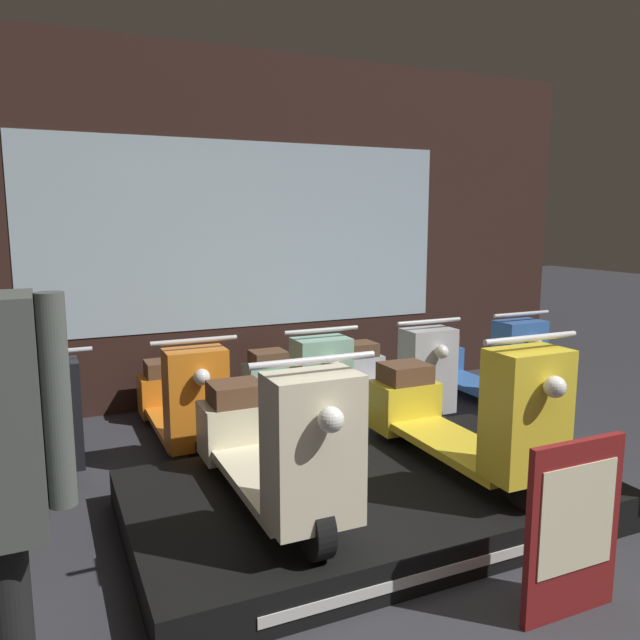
{
  "coord_description": "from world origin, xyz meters",
  "views": [
    {
      "loc": [
        -1.79,
        -1.92,
        1.72
      ],
      "look_at": [
        -0.05,
        1.9,
        1.02
      ],
      "focal_mm": 35.0,
      "sensor_mm": 36.0,
      "label": 1
    }
  ],
  "objects_px": {
    "scooter_backrow_4": "(480,364)",
    "scooter_backrow_3": "(394,375)",
    "scooter_display_right": "(463,414)",
    "scooter_backrow_1": "(181,400)",
    "scooter_display_left": "(273,444)",
    "scooter_backrow_2": "(295,386)",
    "price_sign_board": "(573,529)",
    "scooter_backrow_0": "(46,416)"
  },
  "relations": [
    {
      "from": "scooter_backrow_4",
      "to": "scooter_display_right",
      "type": "bearing_deg",
      "value": -131.17
    },
    {
      "from": "scooter_backrow_0",
      "to": "scooter_backrow_2",
      "type": "xyz_separation_m",
      "value": [
        1.88,
        0.0,
        0.0
      ]
    },
    {
      "from": "scooter_display_left",
      "to": "price_sign_board",
      "type": "relative_size",
      "value": 1.98
    },
    {
      "from": "scooter_backrow_2",
      "to": "scooter_backrow_4",
      "type": "relative_size",
      "value": 1.0
    },
    {
      "from": "scooter_display_right",
      "to": "scooter_backrow_1",
      "type": "bearing_deg",
      "value": 128.07
    },
    {
      "from": "scooter_display_left",
      "to": "scooter_display_right",
      "type": "bearing_deg",
      "value": 0.0
    },
    {
      "from": "scooter_backrow_3",
      "to": "scooter_display_right",
      "type": "bearing_deg",
      "value": -107.84
    },
    {
      "from": "scooter_display_right",
      "to": "scooter_backrow_0",
      "type": "relative_size",
      "value": 1.0
    },
    {
      "from": "scooter_backrow_3",
      "to": "scooter_backrow_4",
      "type": "bearing_deg",
      "value": 0.0
    },
    {
      "from": "scooter_display_right",
      "to": "scooter_backrow_0",
      "type": "bearing_deg",
      "value": 143.18
    },
    {
      "from": "scooter_backrow_0",
      "to": "scooter_backrow_4",
      "type": "xyz_separation_m",
      "value": [
        3.75,
        0.0,
        0.0
      ]
    },
    {
      "from": "scooter_backrow_0",
      "to": "scooter_backrow_1",
      "type": "bearing_deg",
      "value": 0.0
    },
    {
      "from": "scooter_backrow_3",
      "to": "scooter_backrow_1",
      "type": "bearing_deg",
      "value": 180.0
    },
    {
      "from": "scooter_display_left",
      "to": "scooter_backrow_4",
      "type": "distance_m",
      "value": 3.19
    },
    {
      "from": "scooter_display_right",
      "to": "scooter_backrow_1",
      "type": "height_order",
      "value": "scooter_display_right"
    },
    {
      "from": "scooter_backrow_4",
      "to": "scooter_backrow_3",
      "type": "bearing_deg",
      "value": 180.0
    },
    {
      "from": "scooter_display_right",
      "to": "price_sign_board",
      "type": "distance_m",
      "value": 1.12
    },
    {
      "from": "scooter_backrow_2",
      "to": "scooter_backrow_3",
      "type": "height_order",
      "value": "same"
    },
    {
      "from": "scooter_backrow_4",
      "to": "price_sign_board",
      "type": "xyz_separation_m",
      "value": [
        -1.73,
        -2.78,
        0.06
      ]
    },
    {
      "from": "price_sign_board",
      "to": "scooter_display_left",
      "type": "bearing_deg",
      "value": 131.57
    },
    {
      "from": "scooter_backrow_2",
      "to": "price_sign_board",
      "type": "xyz_separation_m",
      "value": [
        0.15,
        -2.78,
        0.06
      ]
    },
    {
      "from": "scooter_backrow_0",
      "to": "price_sign_board",
      "type": "bearing_deg",
      "value": -53.97
    },
    {
      "from": "scooter_display_left",
      "to": "scooter_backrow_4",
      "type": "xyz_separation_m",
      "value": [
        2.69,
        1.7,
        -0.21
      ]
    },
    {
      "from": "scooter_backrow_1",
      "to": "scooter_backrow_4",
      "type": "height_order",
      "value": "same"
    },
    {
      "from": "scooter_backrow_1",
      "to": "scooter_backrow_3",
      "type": "distance_m",
      "value": 1.88
    },
    {
      "from": "scooter_display_left",
      "to": "scooter_backrow_1",
      "type": "distance_m",
      "value": 1.72
    },
    {
      "from": "scooter_backrow_4",
      "to": "scooter_backrow_0",
      "type": "bearing_deg",
      "value": 180.0
    },
    {
      "from": "scooter_display_right",
      "to": "scooter_backrow_2",
      "type": "xyz_separation_m",
      "value": [
        -0.39,
        1.7,
        -0.21
      ]
    },
    {
      "from": "scooter_display_left",
      "to": "scooter_backrow_2",
      "type": "xyz_separation_m",
      "value": [
        0.81,
        1.7,
        -0.21
      ]
    },
    {
      "from": "scooter_backrow_0",
      "to": "scooter_backrow_4",
      "type": "distance_m",
      "value": 3.75
    },
    {
      "from": "price_sign_board",
      "to": "scooter_backrow_2",
      "type": "bearing_deg",
      "value": 93.07
    },
    {
      "from": "scooter_display_left",
      "to": "scooter_backrow_2",
      "type": "bearing_deg",
      "value": 64.37
    },
    {
      "from": "scooter_display_left",
      "to": "scooter_display_right",
      "type": "xyz_separation_m",
      "value": [
        1.21,
        0.0,
        0.0
      ]
    },
    {
      "from": "scooter_display_right",
      "to": "scooter_backrow_1",
      "type": "xyz_separation_m",
      "value": [
        -1.33,
        1.7,
        -0.21
      ]
    },
    {
      "from": "scooter_backrow_0",
      "to": "scooter_backrow_2",
      "type": "relative_size",
      "value": 1.0
    },
    {
      "from": "scooter_backrow_4",
      "to": "price_sign_board",
      "type": "bearing_deg",
      "value": -121.8
    },
    {
      "from": "scooter_backrow_0",
      "to": "scooter_display_left",
      "type": "bearing_deg",
      "value": -57.98
    },
    {
      "from": "scooter_display_left",
      "to": "scooter_display_right",
      "type": "relative_size",
      "value": 1.0
    },
    {
      "from": "scooter_backrow_1",
      "to": "scooter_backrow_2",
      "type": "xyz_separation_m",
      "value": [
        0.94,
        0.0,
        0.0
      ]
    },
    {
      "from": "scooter_display_left",
      "to": "scooter_backrow_1",
      "type": "relative_size",
      "value": 1.0
    },
    {
      "from": "scooter_display_left",
      "to": "scooter_backrow_0",
      "type": "relative_size",
      "value": 1.0
    },
    {
      "from": "scooter_display_left",
      "to": "scooter_backrow_2",
      "type": "distance_m",
      "value": 1.89
    }
  ]
}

